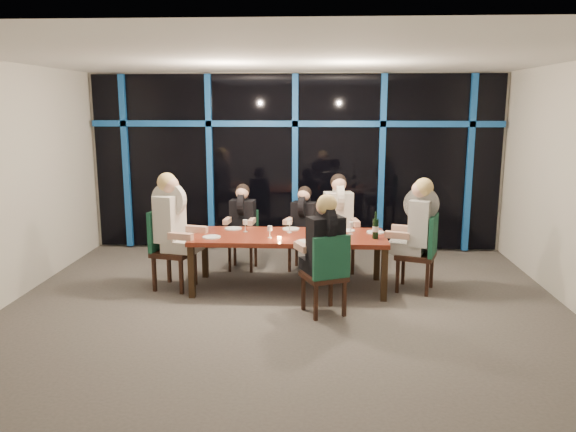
{
  "coord_description": "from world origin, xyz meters",
  "views": [
    {
      "loc": [
        0.38,
        -6.55,
        2.48
      ],
      "look_at": [
        0.0,
        0.6,
        1.05
      ],
      "focal_mm": 35.0,
      "sensor_mm": 36.0,
      "label": 1
    }
  ],
  "objects_px": {
    "dining_table": "(289,240)",
    "chair_far_right": "(337,234)",
    "chair_end_right": "(423,249)",
    "diner_near_mid": "(324,237)",
    "chair_far_mid": "(305,238)",
    "diner_far_mid": "(303,216)",
    "chair_end_left": "(168,245)",
    "chair_near_mid": "(327,271)",
    "wine_bottle": "(376,228)",
    "diner_end_left": "(172,214)",
    "diner_end_right": "(418,218)",
    "diner_far_left": "(242,214)",
    "diner_far_right": "(339,209)",
    "water_pitcher": "(341,233)",
    "chair_far_left": "(244,236)"
  },
  "relations": [
    {
      "from": "chair_end_left",
      "to": "chair_near_mid",
      "type": "relative_size",
      "value": 1.09
    },
    {
      "from": "diner_end_left",
      "to": "diner_near_mid",
      "type": "bearing_deg",
      "value": -98.56
    },
    {
      "from": "diner_end_right",
      "to": "water_pitcher",
      "type": "bearing_deg",
      "value": -57.04
    },
    {
      "from": "wine_bottle",
      "to": "diner_end_left",
      "type": "bearing_deg",
      "value": 178.42
    },
    {
      "from": "chair_end_right",
      "to": "diner_end_right",
      "type": "xyz_separation_m",
      "value": [
        -0.08,
        0.03,
        0.41
      ]
    },
    {
      "from": "chair_end_right",
      "to": "diner_end_left",
      "type": "xyz_separation_m",
      "value": [
        -3.35,
        -0.05,
        0.45
      ]
    },
    {
      "from": "chair_end_right",
      "to": "chair_far_mid",
      "type": "bearing_deg",
      "value": -101.79
    },
    {
      "from": "diner_end_left",
      "to": "chair_near_mid",
      "type": "bearing_deg",
      "value": -100.03
    },
    {
      "from": "chair_far_right",
      "to": "diner_near_mid",
      "type": "xyz_separation_m",
      "value": [
        -0.22,
        -1.84,
        0.39
      ]
    },
    {
      "from": "chair_end_right",
      "to": "chair_near_mid",
      "type": "height_order",
      "value": "chair_end_right"
    },
    {
      "from": "chair_end_right",
      "to": "diner_near_mid",
      "type": "bearing_deg",
      "value": -36.76
    },
    {
      "from": "diner_far_right",
      "to": "chair_far_mid",
      "type": "bearing_deg",
      "value": 159.2
    },
    {
      "from": "diner_far_right",
      "to": "wine_bottle",
      "type": "height_order",
      "value": "diner_far_right"
    },
    {
      "from": "chair_far_mid",
      "to": "diner_end_right",
      "type": "relative_size",
      "value": 0.85
    },
    {
      "from": "diner_end_left",
      "to": "chair_far_left",
      "type": "bearing_deg",
      "value": -24.68
    },
    {
      "from": "diner_far_left",
      "to": "diner_far_mid",
      "type": "xyz_separation_m",
      "value": [
        0.92,
        -0.0,
        -0.02
      ]
    },
    {
      "from": "chair_far_right",
      "to": "wine_bottle",
      "type": "distance_m",
      "value": 1.21
    },
    {
      "from": "chair_far_right",
      "to": "diner_end_left",
      "type": "xyz_separation_m",
      "value": [
        -2.24,
        -1.0,
        0.47
      ]
    },
    {
      "from": "dining_table",
      "to": "diner_far_right",
      "type": "height_order",
      "value": "diner_far_right"
    },
    {
      "from": "chair_far_left",
      "to": "dining_table",
      "type": "bearing_deg",
      "value": -46.65
    },
    {
      "from": "diner_far_left",
      "to": "diner_near_mid",
      "type": "distance_m",
      "value": 2.17
    },
    {
      "from": "diner_far_left",
      "to": "diner_far_mid",
      "type": "distance_m",
      "value": 0.92
    },
    {
      "from": "diner_far_mid",
      "to": "wine_bottle",
      "type": "height_order",
      "value": "diner_far_mid"
    },
    {
      "from": "chair_end_right",
      "to": "wine_bottle",
      "type": "distance_m",
      "value": 0.73
    },
    {
      "from": "chair_far_left",
      "to": "diner_end_left",
      "type": "distance_m",
      "value": 1.42
    },
    {
      "from": "chair_far_left",
      "to": "diner_far_right",
      "type": "bearing_deg",
      "value": 1.05
    },
    {
      "from": "chair_end_left",
      "to": "water_pitcher",
      "type": "distance_m",
      "value": 2.36
    },
    {
      "from": "chair_end_left",
      "to": "chair_near_mid",
      "type": "distance_m",
      "value": 2.35
    },
    {
      "from": "chair_end_left",
      "to": "diner_far_right",
      "type": "height_order",
      "value": "diner_far_right"
    },
    {
      "from": "chair_end_right",
      "to": "diner_far_left",
      "type": "relative_size",
      "value": 1.21
    },
    {
      "from": "chair_end_right",
      "to": "water_pitcher",
      "type": "distance_m",
      "value": 1.15
    },
    {
      "from": "chair_end_left",
      "to": "diner_end_left",
      "type": "xyz_separation_m",
      "value": [
        0.09,
        -0.02,
        0.43
      ]
    },
    {
      "from": "diner_far_right",
      "to": "water_pitcher",
      "type": "relative_size",
      "value": 5.42
    },
    {
      "from": "chair_end_right",
      "to": "diner_near_mid",
      "type": "xyz_separation_m",
      "value": [
        -1.33,
        -0.89,
        0.37
      ]
    },
    {
      "from": "dining_table",
      "to": "chair_far_right",
      "type": "relative_size",
      "value": 2.59
    },
    {
      "from": "diner_far_mid",
      "to": "chair_end_left",
      "type": "bearing_deg",
      "value": -136.28
    },
    {
      "from": "chair_far_right",
      "to": "diner_end_right",
      "type": "xyz_separation_m",
      "value": [
        1.03,
        -0.92,
        0.44
      ]
    },
    {
      "from": "diner_far_left",
      "to": "chair_far_mid",
      "type": "bearing_deg",
      "value": 9.6
    },
    {
      "from": "chair_far_mid",
      "to": "wine_bottle",
      "type": "bearing_deg",
      "value": -32.21
    },
    {
      "from": "chair_far_mid",
      "to": "wine_bottle",
      "type": "xyz_separation_m",
      "value": [
        0.95,
        -1.09,
        0.4
      ]
    },
    {
      "from": "diner_end_left",
      "to": "diner_near_mid",
      "type": "distance_m",
      "value": 2.2
    },
    {
      "from": "chair_far_right",
      "to": "water_pitcher",
      "type": "distance_m",
      "value": 1.2
    },
    {
      "from": "chair_near_mid",
      "to": "diner_far_mid",
      "type": "xyz_separation_m",
      "value": [
        -0.33,
        1.86,
        0.28
      ]
    },
    {
      "from": "diner_far_mid",
      "to": "diner_near_mid",
      "type": "relative_size",
      "value": 0.88
    },
    {
      "from": "chair_far_left",
      "to": "diner_far_mid",
      "type": "height_order",
      "value": "diner_far_mid"
    },
    {
      "from": "chair_far_mid",
      "to": "diner_far_mid",
      "type": "height_order",
      "value": "diner_far_mid"
    },
    {
      "from": "chair_near_mid",
      "to": "wine_bottle",
      "type": "relative_size",
      "value": 2.78
    },
    {
      "from": "chair_end_left",
      "to": "chair_far_mid",
      "type": "bearing_deg",
      "value": -47.7
    },
    {
      "from": "diner_far_right",
      "to": "wine_bottle",
      "type": "xyz_separation_m",
      "value": [
        0.45,
        -0.99,
        -0.07
      ]
    },
    {
      "from": "diner_end_right",
      "to": "chair_far_left",
      "type": "bearing_deg",
      "value": -91.73
    }
  ]
}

